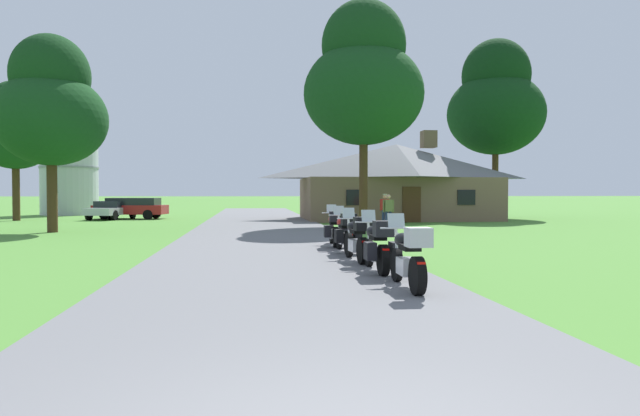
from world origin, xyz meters
TOP-DOWN VIEW (x-y plane):
  - ground_plane at (0.00, 20.00)m, footprint 500.00×500.00m
  - asphalt_driveway at (0.00, 18.00)m, footprint 6.40×80.00m
  - motorcycle_black_nearest_to_camera at (2.19, 6.25)m, footprint 0.66×2.08m
  - motorcycle_black_second_in_row at (2.13, 8.35)m, footprint 0.72×2.08m
  - motorcycle_black_third_in_row at (2.04, 10.29)m, footprint 0.66×2.08m
  - motorcycle_red_fourth_in_row at (2.10, 12.38)m, footprint 0.73×2.08m
  - motorcycle_red_farthest_in_row at (2.07, 14.25)m, footprint 0.77×2.08m
  - stone_lodge at (8.85, 32.42)m, footprint 12.67×7.41m
  - bystander_red_shirt_near_lodge at (6.29, 25.00)m, footprint 0.44×0.40m
  - bystander_olive_shirt_beside_signpost at (5.92, 22.72)m, footprint 0.55×0.24m
  - tree_by_lodge_front at (5.26, 25.43)m, footprint 6.21×6.21m
  - tree_left_far at (-15.07, 33.88)m, footprint 4.55×4.55m
  - tree_left_near at (-9.23, 22.75)m, footprint 4.78×4.78m
  - tree_right_of_lodge at (16.72, 34.96)m, footprint 6.79×6.79m
  - metal_silo_distant at (-14.76, 43.32)m, footprint 4.43×4.43m
  - parked_red_suv_far_left at (-8.41, 35.37)m, footprint 4.81×2.45m
  - parked_silver_sedan_far_left at (-9.60, 34.95)m, footprint 2.78×4.52m

SIDE VIEW (x-z plane):
  - ground_plane at x=0.00m, z-range 0.00..0.00m
  - asphalt_driveway at x=0.00m, z-range 0.00..0.06m
  - motorcycle_black_second_in_row at x=2.13m, z-range -0.04..1.26m
  - motorcycle_red_fourth_in_row at x=2.10m, z-range -0.04..1.26m
  - motorcycle_red_farthest_in_row at x=2.07m, z-range -0.04..1.26m
  - motorcycle_black_nearest_to_camera at x=2.19m, z-range -0.03..1.27m
  - motorcycle_black_third_in_row at x=2.04m, z-range -0.03..1.27m
  - parked_silver_sedan_far_left at x=-9.60m, z-range 0.04..1.24m
  - parked_red_suv_far_left at x=-8.41m, z-range 0.08..1.48m
  - bystander_olive_shirt_beside_signpost at x=5.92m, z-range 0.10..1.76m
  - bystander_red_shirt_near_lodge at x=6.29m, z-range 0.11..1.79m
  - stone_lodge at x=8.85m, z-range -0.37..5.41m
  - metal_silo_distant at x=-14.76m, z-range 0.01..8.53m
  - tree_left_near at x=-9.23m, z-range 1.19..9.86m
  - tree_left_far at x=-15.07m, z-range 1.34..10.02m
  - tree_by_lodge_front at x=5.26m, z-range 1.75..13.42m
  - tree_right_of_lodge at x=16.72m, z-range 1.84..14.43m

